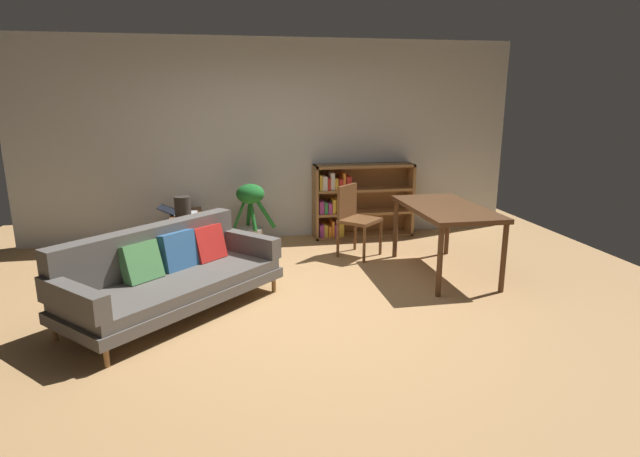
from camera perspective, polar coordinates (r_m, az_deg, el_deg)
ground_plane at (r=4.94m, az=-1.80°, el=-8.82°), size 8.16×8.16×0.00m
back_wall_panel at (r=7.25m, az=-5.23°, el=9.58°), size 6.80×0.10×2.70m
fabric_couch at (r=4.98m, az=-16.30°, el=-4.68°), size 2.07×2.02×0.77m
media_console at (r=6.71m, az=-14.47°, el=-0.73°), size 0.36×1.02×0.51m
open_laptop at (r=6.74m, az=-15.16°, el=1.76°), size 0.48×0.35×0.11m
desk_speaker at (r=6.33m, az=-14.83°, el=2.11°), size 0.19×0.19×0.30m
potted_floor_plant at (r=6.88m, az=-7.57°, el=1.86°), size 0.57×0.41×0.84m
dining_table at (r=5.89m, az=13.66°, el=1.65°), size 0.78×1.45×0.77m
dining_chair_near at (r=6.44m, az=3.85°, el=1.40°), size 0.60×0.60×0.88m
bookshelf at (r=7.37m, az=3.86°, el=3.06°), size 1.41×0.35×1.02m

